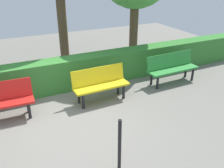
{
  "coord_description": "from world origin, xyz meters",
  "views": [
    {
      "loc": [
        1.04,
        4.55,
        3.12
      ],
      "look_at": [
        -1.29,
        -0.31,
        0.55
      ],
      "focal_mm": 38.93,
      "sensor_mm": 36.0,
      "label": 1
    }
  ],
  "objects": [
    {
      "name": "ground_plane",
      "position": [
        0.0,
        0.0,
        0.0
      ],
      "size": [
        16.58,
        16.58,
        0.0
      ],
      "primitive_type": "plane",
      "color": "gray"
    },
    {
      "name": "bench_green",
      "position": [
        -3.48,
        -0.75,
        0.48
      ],
      "size": [
        1.62,
        0.5,
        0.86
      ],
      "rotation": [
        0.0,
        0.0,
        0.02
      ],
      "color": "#2D8C38",
      "rests_on": "ground_plane"
    },
    {
      "name": "bench_yellow",
      "position": [
        -1.11,
        -0.63,
        0.48
      ],
      "size": [
        1.44,
        0.5,
        0.86
      ],
      "rotation": [
        0.0,
        0.0,
        0.02
      ],
      "color": "yellow",
      "rests_on": "ground_plane"
    },
    {
      "name": "bench_red",
      "position": [
        1.24,
        -0.77,
        0.48
      ],
      "size": [
        1.44,
        0.52,
        0.86
      ],
      "rotation": [
        0.0,
        0.0,
        -0.04
      ],
      "color": "red",
      "rests_on": "ground_plane"
    },
    {
      "name": "hedge_row",
      "position": [
        -1.06,
        -1.66,
        0.44
      ],
      "size": [
        12.58,
        0.55,
        0.89
      ],
      "primitive_type": "cube",
      "color": "#387F33",
      "rests_on": "ground_plane"
    },
    {
      "name": "railing_post_mid",
      "position": [
        -0.44,
        1.76,
        0.5
      ],
      "size": [
        0.06,
        0.06,
        1.0
      ],
      "primitive_type": "cylinder",
      "color": "black",
      "rests_on": "ground_plane"
    }
  ]
}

